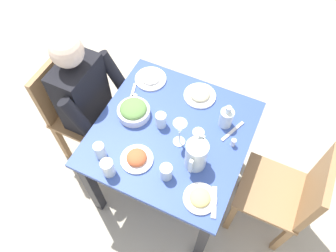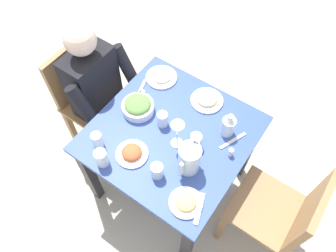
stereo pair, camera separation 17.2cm
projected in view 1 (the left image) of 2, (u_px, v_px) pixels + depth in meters
ground_plane at (171, 182)px, 2.51m from camera, size 8.00×8.00×0.00m
dining_table at (171, 143)px, 2.00m from camera, size 0.88×0.88×0.73m
chair_near at (75, 107)px, 2.27m from camera, size 0.40×0.40×0.89m
chair_far at (288, 194)px, 1.93m from camera, size 0.40×0.40×0.89m
diner_near at (96, 105)px, 2.10m from camera, size 0.48×0.53×1.18m
water_pitcher at (196, 155)px, 1.71m from camera, size 0.16×0.12×0.19m
salad_bowl at (134, 111)px, 1.93m from camera, size 0.19×0.19×0.09m
plate_rice_curry at (137, 158)px, 1.78m from camera, size 0.18×0.18×0.06m
plate_beans at (200, 95)px, 2.02m from camera, size 0.20×0.20×0.04m
plate_yoghurt at (151, 78)px, 2.10m from camera, size 0.20×0.20×0.04m
plate_fries at (200, 198)px, 1.66m from camera, size 0.18×0.18×0.05m
water_glass_far_right at (198, 137)px, 1.82m from camera, size 0.07×0.07×0.10m
water_glass_near_left at (161, 120)px, 1.88m from camera, size 0.06×0.06×0.10m
water_glass_by_pitcher at (108, 168)px, 1.71m from camera, size 0.07×0.07×0.11m
water_glass_near_right at (100, 151)px, 1.77m from camera, size 0.06×0.06×0.11m
water_glass_far_left at (166, 172)px, 1.70m from camera, size 0.07×0.07×0.10m
wine_glass at (180, 129)px, 1.74m from camera, size 0.08×0.08×0.20m
oil_carafe at (226, 118)px, 1.88m from camera, size 0.08×0.08×0.16m
salt_shaker at (233, 143)px, 1.83m from camera, size 0.03×0.03×0.05m
fork_near at (128, 103)px, 2.00m from camera, size 0.17×0.05×0.01m
knife_near at (232, 131)px, 1.89m from camera, size 0.18×0.09×0.01m
fork_far at (214, 202)px, 1.66m from camera, size 0.17×0.08×0.01m
knife_far at (132, 95)px, 2.04m from camera, size 0.18×0.07×0.01m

